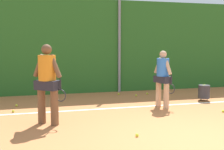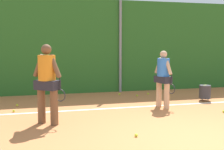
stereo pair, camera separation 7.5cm
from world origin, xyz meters
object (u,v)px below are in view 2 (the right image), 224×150
object	(u,v)px
ball_hopper	(205,92)
tennis_ball_9	(14,111)
tennis_ball_7	(148,94)
tennis_ball_2	(17,105)
tennis_ball_0	(137,95)
player_midcourt	(163,76)
tennis_ball_3	(136,135)
player_foreground_near	(47,80)
tennis_ball_1	(224,111)
tennis_ball_8	(119,94)

from	to	relation	value
ball_hopper	tennis_ball_9	size ratio (longest dim) A/B	7.78
tennis_ball_9	tennis_ball_7	bearing A→B (deg)	19.79
ball_hopper	tennis_ball_2	world-z (taller)	ball_hopper
tennis_ball_0	tennis_ball_2	world-z (taller)	same
player_midcourt	tennis_ball_0	distance (m)	1.99
tennis_ball_7	tennis_ball_2	bearing A→B (deg)	-168.88
tennis_ball_3	player_foreground_near	bearing A→B (deg)	140.92
ball_hopper	tennis_ball_0	distance (m)	2.24
tennis_ball_0	tennis_ball_1	size ratio (longest dim) A/B	1.00
ball_hopper	tennis_ball_1	xyz separation A→B (m)	(-0.39, -1.51, -0.26)
tennis_ball_0	tennis_ball_8	xyz separation A→B (m)	(-0.52, 0.40, 0.00)
player_midcourt	tennis_ball_3	distance (m)	2.89
tennis_ball_2	tennis_ball_3	size ratio (longest dim) A/B	1.00
tennis_ball_1	tennis_ball_0	bearing A→B (deg)	117.70
player_midcourt	tennis_ball_2	size ratio (longest dim) A/B	24.43
ball_hopper	tennis_ball_8	xyz separation A→B (m)	(-2.36, 1.64, -0.26)
player_foreground_near	tennis_ball_2	distance (m)	2.45
tennis_ball_1	tennis_ball_8	world-z (taller)	same
tennis_ball_7	tennis_ball_8	world-z (taller)	same
ball_hopper	tennis_ball_7	bearing A→B (deg)	132.04
tennis_ball_0	player_midcourt	bearing A→B (deg)	-85.02
player_foreground_near	tennis_ball_9	distance (m)	1.88
tennis_ball_3	tennis_ball_7	size ratio (longest dim) A/B	1.00
tennis_ball_1	tennis_ball_9	distance (m)	5.55
player_foreground_near	tennis_ball_0	distance (m)	4.20
tennis_ball_9	tennis_ball_8	bearing A→B (deg)	27.28
player_midcourt	tennis_ball_8	distance (m)	2.44
tennis_ball_3	tennis_ball_0	bearing A→B (deg)	70.66
player_foreground_near	tennis_ball_3	distance (m)	2.32
tennis_ball_7	tennis_ball_8	distance (m)	1.04
tennis_ball_0	tennis_ball_9	bearing A→B (deg)	-160.94
tennis_ball_0	tennis_ball_7	world-z (taller)	same
player_midcourt	tennis_ball_9	distance (m)	4.19
tennis_ball_0	tennis_ball_9	xyz separation A→B (m)	(-3.92, -1.35, 0.00)
tennis_ball_3	tennis_ball_9	distance (m)	3.67
tennis_ball_8	tennis_ball_9	xyz separation A→B (m)	(-3.40, -1.75, 0.00)
ball_hopper	tennis_ball_7	world-z (taller)	ball_hopper
player_foreground_near	tennis_ball_3	world-z (taller)	player_foreground_near
tennis_ball_8	player_midcourt	bearing A→B (deg)	-72.77
player_midcourt	tennis_ball_1	world-z (taller)	player_midcourt
tennis_ball_7	ball_hopper	bearing A→B (deg)	-47.96
tennis_ball_0	tennis_ball_8	bearing A→B (deg)	142.54
tennis_ball_1	tennis_ball_7	bearing A→B (deg)	107.53
tennis_ball_0	tennis_ball_2	distance (m)	3.94
tennis_ball_7	tennis_ball_8	size ratio (longest dim) A/B	1.00
player_midcourt	tennis_ball_9	bearing A→B (deg)	-115.57
tennis_ball_7	player_midcourt	bearing A→B (deg)	-99.78
ball_hopper	tennis_ball_2	xyz separation A→B (m)	(-5.73, 0.62, -0.26)
tennis_ball_0	tennis_ball_9	size ratio (longest dim) A/B	1.00
tennis_ball_0	tennis_ball_7	distance (m)	0.56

